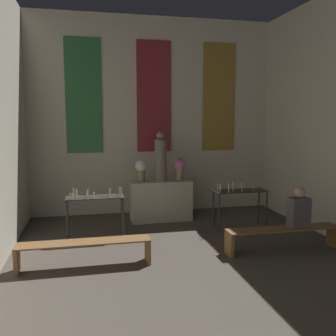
% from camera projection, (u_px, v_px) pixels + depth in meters
% --- Properties ---
extents(wall_back, '(6.39, 0.16, 4.91)m').
position_uv_depth(wall_back, '(153.00, 115.00, 9.51)').
color(wall_back, beige).
rests_on(wall_back, ground_plane).
extents(altar, '(1.42, 0.56, 0.95)m').
position_uv_depth(altar, '(161.00, 200.00, 8.86)').
color(altar, '#BCB29E').
rests_on(altar, ground_plane).
extents(statue, '(0.28, 0.28, 1.16)m').
position_uv_depth(statue, '(161.00, 158.00, 8.73)').
color(statue, slate).
rests_on(statue, altar).
extents(flower_vase_left, '(0.28, 0.28, 0.51)m').
position_uv_depth(flower_vase_left, '(141.00, 169.00, 8.66)').
color(flower_vase_left, '#937A5B').
rests_on(flower_vase_left, altar).
extents(flower_vase_right, '(0.28, 0.28, 0.51)m').
position_uv_depth(flower_vase_right, '(180.00, 167.00, 8.86)').
color(flower_vase_right, '#937A5B').
rests_on(flower_vase_right, altar).
extents(candle_rack_left, '(1.15, 0.43, 1.04)m').
position_uv_depth(candle_rack_left, '(95.00, 203.00, 7.48)').
color(candle_rack_left, '#332D28').
rests_on(candle_rack_left, ground_plane).
extents(candle_rack_right, '(1.15, 0.43, 1.05)m').
position_uv_depth(candle_rack_right, '(240.00, 196.00, 8.15)').
color(candle_rack_right, '#332D28').
rests_on(candle_rack_right, ground_plane).
extents(pew_back_left, '(2.13, 0.36, 0.43)m').
position_uv_depth(pew_back_left, '(85.00, 248.00, 6.05)').
color(pew_back_left, brown).
rests_on(pew_back_left, ground_plane).
extents(pew_back_right, '(2.13, 0.36, 0.43)m').
position_uv_depth(pew_back_right, '(283.00, 234.00, 6.81)').
color(pew_back_right, brown).
rests_on(pew_back_right, ground_plane).
extents(person_seated, '(0.36, 0.24, 0.75)m').
position_uv_depth(person_seated, '(299.00, 209.00, 6.81)').
color(person_seated, '#564C56').
rests_on(person_seated, pew_back_right).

